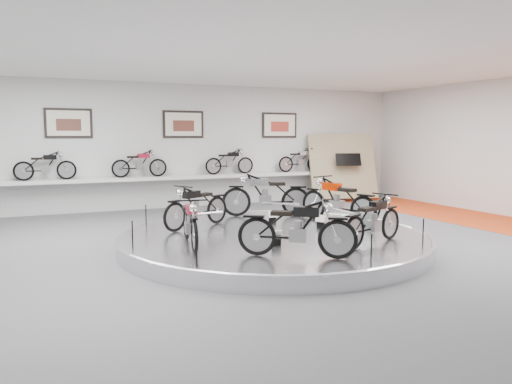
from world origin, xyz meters
name	(u,v)px	position (x,y,z in m)	size (l,w,h in m)	color
floor	(281,250)	(0.00, 0.00, 0.00)	(16.00, 16.00, 0.00)	#4F4F51
ceiling	(282,50)	(0.00, 0.00, 4.00)	(16.00, 16.00, 0.00)	white
wall_back	(183,146)	(0.00, 7.00, 2.00)	(16.00, 16.00, 0.00)	silver
dado_band	(184,190)	(0.00, 6.98, 0.55)	(15.68, 0.04, 1.10)	#BCBCBA
display_platform	(274,240)	(0.00, 0.30, 0.15)	(6.40, 6.40, 0.30)	silver
platform_rim	(274,235)	(0.00, 0.30, 0.27)	(6.40, 6.40, 0.10)	#B2B2BA
shelf	(187,177)	(0.00, 6.70, 1.00)	(11.00, 0.55, 0.10)	silver
poster_left	(69,123)	(-3.50, 6.96, 2.70)	(1.35, 0.06, 0.88)	#F0EACE
poster_center	(183,124)	(0.00, 6.96, 2.70)	(1.35, 0.06, 0.88)	#F0EACE
poster_right	(280,125)	(3.50, 6.96, 2.70)	(1.35, 0.06, 0.88)	#F0EACE
display_panel	(343,166)	(5.60, 6.10, 1.25)	(2.40, 0.12, 2.40)	#9B8768
shelf_bike_a	(45,168)	(-4.20, 6.70, 1.42)	(1.22, 0.42, 0.73)	black
shelf_bike_b	(140,165)	(-1.50, 6.70, 1.42)	(1.22, 0.42, 0.73)	maroon
shelf_bike_c	(230,163)	(1.50, 6.70, 1.42)	(1.22, 0.42, 0.73)	black
shelf_bike_d	(300,162)	(4.20, 6.70, 1.42)	(1.22, 0.42, 0.73)	#A3A4A8
bike_a	(338,200)	(1.87, 0.78, 0.85)	(1.85, 0.65, 1.09)	red
bike_b	(266,194)	(0.81, 2.40, 0.86)	(1.89, 0.67, 1.11)	#A3A4A8
bike_c	(197,206)	(-1.26, 1.61, 0.78)	(1.65, 0.58, 0.97)	black
bike_d	(190,222)	(-1.95, -0.16, 0.76)	(1.56, 0.55, 0.92)	maroon
bike_e	(297,228)	(-0.57, -1.70, 0.80)	(1.70, 0.60, 1.00)	black
bike_f	(373,220)	(1.23, -1.40, 0.77)	(1.59, 0.56, 0.93)	black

